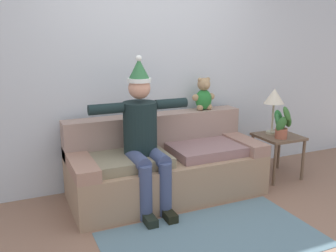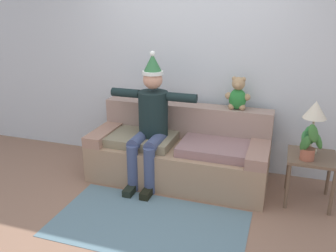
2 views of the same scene
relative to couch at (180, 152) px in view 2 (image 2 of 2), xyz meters
The scene contains 9 objects.
ground_plane 1.09m from the couch, 90.00° to the right, with size 10.00×10.00×0.00m, color #8A6550.
back_wall 1.14m from the couch, 90.00° to the left, with size 7.00×0.10×2.70m, color silver.
couch is the anchor object (origin of this frame).
person_seated 0.56m from the couch, 151.44° to the right, with size 1.02×0.77×1.51m.
teddy_bear 0.95m from the couch, 22.98° to the left, with size 0.29×0.17×0.38m.
side_table 1.46m from the couch, ahead, with size 0.48×0.49×0.53m.
table_lamp 1.56m from the couch, ahead, with size 0.24×0.24×0.56m.
potted_plant 1.46m from the couch, ahead, with size 0.27×0.24×0.40m.
area_rug 1.08m from the couch, 90.00° to the right, with size 1.86×1.03×0.01m, color slate.
Camera 2 is at (1.11, -2.73, 2.04)m, focal length 38.46 mm.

